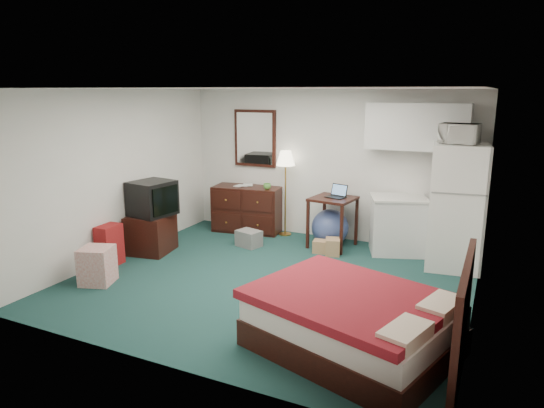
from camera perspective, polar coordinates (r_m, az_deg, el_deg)
The scene contains 25 objects.
floor at distance 6.54m, azimuth -0.27°, elevation -9.05°, with size 5.00×4.50×0.01m, color #153734.
ceiling at distance 6.05m, azimuth -0.30°, elevation 13.43°, with size 5.00×4.50×0.01m, color silver.
walls at distance 6.17m, azimuth -0.29°, elevation 1.75°, with size 5.01×4.51×2.50m.
mirror at distance 8.68m, azimuth -1.99°, elevation 7.74°, with size 0.80×0.06×1.00m, color white, non-canonical shape.
upper_cabinets at distance 7.64m, azimuth 16.69°, elevation 8.71°, with size 1.50×0.35×0.70m, color silver, non-canonical shape.
headboard at distance 4.65m, azimuth 21.52°, elevation -12.28°, with size 0.06×1.56×1.00m, color black, non-canonical shape.
dresser at distance 8.70m, azimuth -2.90°, elevation -0.57°, with size 1.20×0.54×0.82m, color black, non-canonical shape.
floor_lamp at distance 8.38m, azimuth 1.58°, elevation 1.25°, with size 0.32×0.32×1.48m, color gold, non-canonical shape.
desk at distance 7.87m, azimuth 7.12°, elevation -2.14°, with size 0.64×0.64×0.82m, color black, non-canonical shape.
exercise_ball at distance 7.96m, azimuth 6.83°, elevation -2.76°, with size 0.60×0.60×0.60m, color #38487F.
kitchen_counter at distance 7.76m, azimuth 14.54°, elevation -2.50°, with size 0.79×0.60×0.86m, color silver, non-canonical shape.
fridge at distance 7.26m, azimuth 20.86°, elevation -0.33°, with size 0.73×0.73×1.77m, color white, non-canonical shape.
bed at distance 4.89m, azimuth 9.44°, elevation -13.56°, with size 1.80×1.40×0.57m, color maroon, non-canonical shape.
tv_stand at distance 7.82m, azimuth -14.05°, elevation -3.37°, with size 0.60×0.65×0.60m, color black, non-canonical shape.
suitcase at distance 7.39m, azimuth -18.57°, elevation -4.63°, with size 0.23×0.37×0.60m, color maroon, non-canonical shape.
retail_box at distance 6.79m, azimuth -19.88°, elevation -6.81°, with size 0.39×0.39×0.49m, color silver, non-canonical shape.
file_bin at distance 7.91m, azimuth -2.74°, elevation -4.06°, with size 0.38×0.28×0.26m, color slate, non-canonical shape.
cardboard_box_a at distance 7.64m, azimuth 5.76°, elevation -4.99°, with size 0.23×0.20×0.20m, color #90734B, non-canonical shape.
cardboard_box_b at distance 7.56m, azimuth 7.14°, elevation -5.01°, with size 0.22×0.26×0.26m, color #90734B, non-canonical shape.
laptop at distance 7.74m, azimuth 7.49°, elevation 1.47°, with size 0.29×0.24×0.20m, color black, non-canonical shape.
crt_tv at distance 7.67m, azimuth -13.91°, elevation 0.67°, with size 0.57×0.62×0.53m, color black, non-canonical shape.
microwave at distance 7.07m, azimuth 21.21°, elevation 7.97°, with size 0.50×0.27×0.34m, color white.
book_a at distance 8.66m, azimuth -4.24°, elevation 2.82°, with size 0.15×0.02×0.21m, color #90734B.
book_b at distance 8.68m, azimuth -3.43°, elevation 2.93°, with size 0.17×0.02×0.23m, color #90734B.
mug at distance 8.34m, azimuth -0.58°, elevation 2.19°, with size 0.13×0.10×0.13m, color #53993E.
Camera 1 is at (2.62, -5.45, 2.48)m, focal length 32.00 mm.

